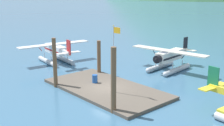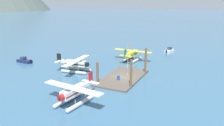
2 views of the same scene
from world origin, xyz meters
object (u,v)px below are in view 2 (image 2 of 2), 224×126
Objects in this scene: fuel_drum at (118,78)px; boat_white_open_se at (169,50)px; flagpole at (128,56)px; seaplane_yellow_stbd_fwd at (132,55)px; boat_navy_open_north at (24,61)px; seaplane_white_port_fwd at (74,94)px; seaplane_cream_bow_centre at (76,65)px.

fuel_drum is 0.18× the size of boat_white_open_se.
seaplane_yellow_stbd_fwd is at bearing 16.10° from flagpole.
boat_navy_open_north is at bearing 119.12° from seaplane_yellow_stbd_fwd.
boat_white_open_se is at bearing -47.47° from boat_navy_open_north.
flagpole is at bearing -163.90° from seaplane_yellow_stbd_fwd.
seaplane_white_port_fwd is (-15.43, 2.63, -2.78)m from flagpole.
boat_navy_open_north is (-1.30, 27.96, -3.87)m from flagpole.
seaplane_white_port_fwd is 43.19m from boat_white_open_se.
fuel_drum is at bearing 172.36° from flagpole.
boat_navy_open_north is (-28.64, 31.22, 0.00)m from boat_white_open_se.
boat_navy_open_north is at bearing 92.67° from flagpole.
seaplane_yellow_stbd_fwd is 16.55m from boat_white_open_se.
boat_navy_open_north is at bearing 85.00° from fuel_drum.
seaplane_white_port_fwd is at bearing 172.16° from boat_white_open_se.
seaplane_yellow_stbd_fwd reaches higher than boat_navy_open_north.
seaplane_cream_bow_centre is at bearing 82.02° from fuel_drum.
flagpole is 7.49× the size of fuel_drum.
seaplane_yellow_stbd_fwd is (12.29, 3.55, -2.78)m from flagpole.
seaplane_white_port_fwd is 2.14× the size of boat_navy_open_north.
flagpole is 15.90m from seaplane_white_port_fwd.
fuel_drum is 0.08× the size of seaplane_white_port_fwd.
boat_white_open_se is at bearing -7.84° from seaplane_white_port_fwd.
seaplane_cream_bow_centre is (-2.18, 11.37, -2.78)m from flagpole.
flagpole is 1.36× the size of boat_white_open_se.
seaplane_white_port_fwd is 1.00× the size of seaplane_cream_bow_centre.
flagpole is at bearing -7.64° from fuel_drum.
boat_white_open_se is at bearing -24.34° from seaplane_yellow_stbd_fwd.
seaplane_white_port_fwd reaches higher than fuel_drum.
seaplane_white_port_fwd is at bearing -178.10° from seaplane_yellow_stbd_fwd.
flagpole is 13.09m from seaplane_yellow_stbd_fwd.
fuel_drum is 0.18× the size of boat_navy_open_north.
seaplane_yellow_stbd_fwd is 2.14× the size of boat_navy_open_north.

